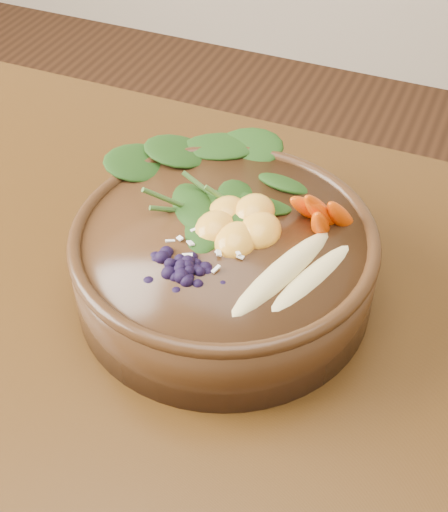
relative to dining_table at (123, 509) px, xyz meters
The scene contains 8 objects.
dining_table is the anchor object (origin of this frame).
stoneware_bowl 0.22m from the dining_table, 84.85° to the left, with size 0.25×0.25×0.07m, color #432813.
kale_heap 0.30m from the dining_table, 90.91° to the left, with size 0.17×0.15×0.04m, color #204014, non-canonical shape.
carrot_cluster 0.31m from the dining_table, 69.91° to the left, with size 0.05×0.05×0.07m, color #DF3E00, non-canonical shape.
banana_halves 0.25m from the dining_table, 60.68° to the left, with size 0.09×0.14×0.02m.
mandarin_cluster 0.26m from the dining_table, 83.14° to the left, with size 0.07×0.08×0.03m, color gold, non-canonical shape.
blueberry_pile 0.22m from the dining_table, 89.77° to the left, with size 0.12×0.09×0.03m, color black, non-canonical shape.
coconut_flakes 0.23m from the dining_table, 85.83° to the left, with size 0.08×0.06×0.01m, color white, non-canonical shape.
Camera 1 is at (0.19, -0.23, 1.20)m, focal length 50.00 mm.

